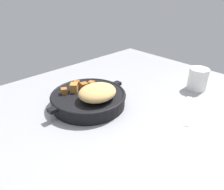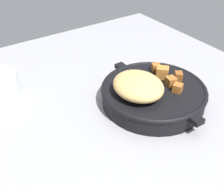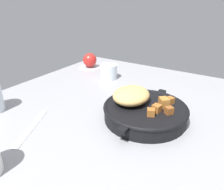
# 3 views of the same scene
# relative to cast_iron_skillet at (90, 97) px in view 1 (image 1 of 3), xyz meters

# --- Properties ---
(ground_plane) EXTENTS (1.14, 0.95, 0.02)m
(ground_plane) POSITION_rel_cast_iron_skillet_xyz_m (-0.05, 0.10, -0.05)
(ground_plane) COLOR gray
(cast_iron_skillet) EXTENTS (0.30, 0.26, 0.09)m
(cast_iron_skillet) POSITION_rel_cast_iron_skillet_xyz_m (0.00, 0.00, 0.00)
(cast_iron_skillet) COLOR black
(cast_iron_skillet) RESTS_ON ground_plane
(butter_knife) EXTENTS (0.18, 0.10, 0.00)m
(butter_knife) POSITION_rel_cast_iron_skillet_xyz_m (-0.22, 0.25, -0.03)
(butter_knife) COLOR silver
(butter_knife) RESTS_ON ground_plane
(white_creamer_pitcher) EXTENTS (0.07, 0.07, 0.09)m
(white_creamer_pitcher) POSITION_rel_cast_iron_skillet_xyz_m (-0.39, 0.19, 0.01)
(white_creamer_pitcher) COLOR white
(white_creamer_pitcher) RESTS_ON ground_plane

